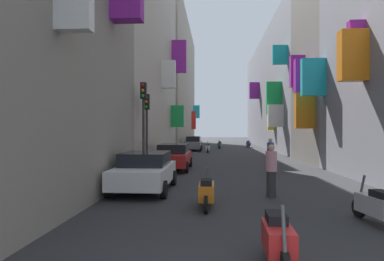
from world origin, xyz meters
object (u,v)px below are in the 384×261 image
scooter_orange (206,192)px  scooter_blue (248,144)px  parked_car_red (173,156)px  scooter_red (278,239)px  parked_car_grey (193,143)px  traffic_light_far_corner (143,114)px  scooter_green (220,145)px  traffic_light_near_corner (147,120)px  parked_car_yellow (195,142)px  scooter_silver (377,206)px  scooter_white (208,148)px  parked_car_white (145,170)px  pedestrian_near_right (271,170)px  pedestrian_crossing (270,154)px

scooter_orange → scooter_blue: size_ratio=0.99×
parked_car_red → scooter_red: size_ratio=2.50×
parked_car_grey → traffic_light_far_corner: 21.31m
scooter_red → scooter_green: bearing=90.6°
traffic_light_near_corner → scooter_orange: bearing=-63.8°
parked_car_yellow → scooter_green: (3.13, -1.28, -0.25)m
scooter_orange → scooter_red: same height
parked_car_red → scooter_silver: (6.20, -10.71, -0.31)m
parked_car_yellow → parked_car_grey: bearing=-88.2°
scooter_blue → traffic_light_near_corner: size_ratio=0.49×
scooter_blue → parked_car_grey: bearing=-134.9°
scooter_orange → traffic_light_far_corner: bearing=119.5°
scooter_white → traffic_light_far_corner: bearing=-98.2°
parked_car_red → scooter_green: parked_car_red is taller
parked_car_white → pedestrian_near_right: (4.52, -0.82, 0.14)m
scooter_white → scooter_red: size_ratio=1.04×
scooter_blue → scooter_green: size_ratio=1.00×
scooter_blue → traffic_light_far_corner: (-7.68, -27.89, 2.56)m
parked_car_grey → scooter_blue: (6.69, 6.72, -0.35)m
parked_car_red → traffic_light_far_corner: traffic_light_far_corner is taller
scooter_orange → traffic_light_near_corner: 7.28m
parked_car_white → traffic_light_near_corner: size_ratio=1.01×
parked_car_yellow → scooter_blue: parked_car_yellow is taller
parked_car_yellow → traffic_light_far_corner: 26.84m
parked_car_grey → scooter_orange: (2.03, -26.51, -0.35)m
scooter_blue → pedestrian_near_right: size_ratio=1.10×
parked_car_yellow → traffic_light_near_corner: size_ratio=1.00×
scooter_red → traffic_light_far_corner: traffic_light_far_corner is taller
scooter_green → pedestrian_near_right: size_ratio=1.10×
scooter_orange → pedestrian_near_right: size_ratio=1.08×
scooter_blue → scooter_silver: bearing=-90.9°
parked_car_white → scooter_silver: (6.45, -4.06, -0.29)m
scooter_orange → parked_car_yellow: bearing=93.9°
scooter_silver → pedestrian_crossing: 11.02m
parked_car_red → pedestrian_near_right: (4.27, -7.47, 0.12)m
parked_car_red → parked_car_white: parked_car_red is taller
scooter_blue → traffic_light_far_corner: traffic_light_far_corner is taller
parked_car_white → scooter_blue: 31.50m
scooter_green → pedestrian_crossing: 21.49m
pedestrian_crossing → scooter_red: bearing=-99.1°
parked_car_grey → parked_car_white: bearing=-90.8°
scooter_silver → pedestrian_near_right: 3.79m
parked_car_yellow → parked_car_white: (-0.15, -29.55, 0.04)m
scooter_green → scooter_red: size_ratio=1.10×
pedestrian_near_right → scooter_silver: bearing=-59.3°
parked_car_red → scooter_silver: size_ratio=2.37×
parked_car_yellow → parked_car_white: 29.55m
scooter_green → parked_car_white: bearing=-96.6°
parked_car_yellow → scooter_white: parked_car_yellow is taller
scooter_white → pedestrian_crossing: size_ratio=1.03×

